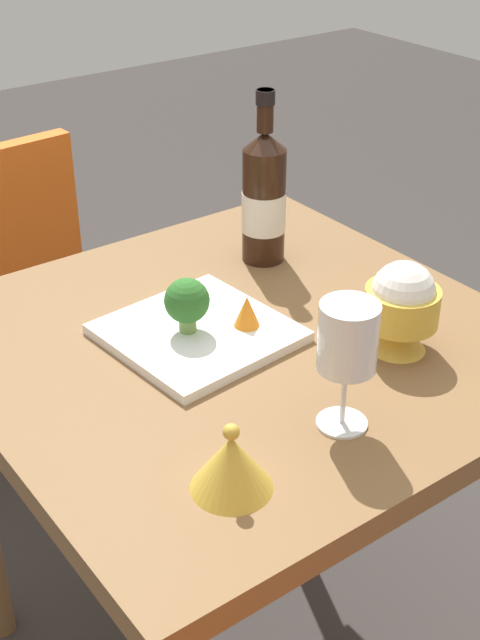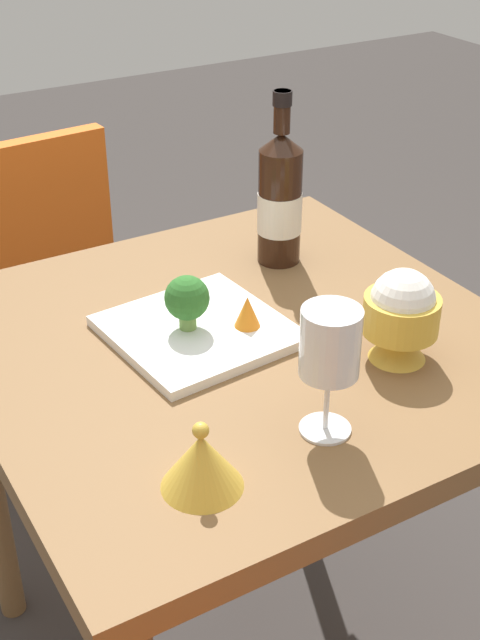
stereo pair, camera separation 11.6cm
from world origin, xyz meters
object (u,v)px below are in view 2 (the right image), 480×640
object	(u,v)px
wine_bottle	(280,198)
wine_glass	(330,346)
chair_near_window	(17,269)
rice_bowl_lid	(202,461)
carrot_garnish_left	(248,312)
rice_bowl	(401,314)
broccoli_floret	(187,299)
serving_plate	(198,330)

from	to	relation	value
wine_bottle	wine_glass	xyz separation A→B (m)	(0.21, 0.44, 0.01)
chair_near_window	wine_bottle	xyz separation A→B (m)	(-0.31, 0.61, 0.33)
rice_bowl_lid	carrot_garnish_left	world-z (taller)	rice_bowl_lid
wine_glass	rice_bowl	distance (m)	0.22
wine_glass	wine_bottle	bearing A→B (deg)	-115.52
broccoli_floret	serving_plate	bearing A→B (deg)	168.48
chair_near_window	rice_bowl	world-z (taller)	rice_bowl
carrot_garnish_left	broccoli_floret	bearing A→B (deg)	-28.23
carrot_garnish_left	wine_bottle	bearing A→B (deg)	-132.71
rice_bowl	broccoli_floret	bearing A→B (deg)	-40.96
wine_glass	serving_plate	xyz separation A→B (m)	(0.03, -0.29, -0.12)
wine_bottle	broccoli_floret	world-z (taller)	wine_bottle
rice_bowl	serving_plate	bearing A→B (deg)	-42.43
rice_bowl	rice_bowl_lid	size ratio (longest dim) A/B	1.42
serving_plate	broccoli_floret	world-z (taller)	broccoli_floret
rice_bowl	carrot_garnish_left	bearing A→B (deg)	-46.07
wine_bottle	rice_bowl	size ratio (longest dim) A/B	2.14
wine_bottle	chair_near_window	bearing A→B (deg)	-63.23
wine_bottle	carrot_garnish_left	bearing A→B (deg)	47.29
wine_bottle	wine_glass	distance (m)	0.49
rice_bowl	chair_near_window	bearing A→B (deg)	-73.46
chair_near_window	carrot_garnish_left	bearing A→B (deg)	-85.00
rice_bowl	rice_bowl_lid	distance (m)	0.39
rice_bowl	broccoli_floret	xyz separation A→B (m)	(0.24, -0.21, -0.01)
wine_glass	rice_bowl	size ratio (longest dim) A/B	1.26
wine_glass	rice_bowl_lid	world-z (taller)	wine_glass
broccoli_floret	carrot_garnish_left	size ratio (longest dim) A/B	1.72
serving_plate	wine_bottle	bearing A→B (deg)	-147.85
serving_plate	rice_bowl_lid	bearing A→B (deg)	62.79
wine_glass	rice_bowl	world-z (taller)	wine_glass
wine_bottle	carrot_garnish_left	world-z (taller)	wine_bottle
rice_bowl	serving_plate	world-z (taller)	rice_bowl
wine_glass	broccoli_floret	world-z (taller)	wine_glass
rice_bowl_lid	wine_bottle	bearing A→B (deg)	-131.15
rice_bowl_lid	carrot_garnish_left	xyz separation A→B (m)	(-0.22, -0.26, 0.00)
rice_bowl_lid	serving_plate	size ratio (longest dim) A/B	0.37
chair_near_window	wine_bottle	world-z (taller)	wine_bottle
wine_bottle	rice_bowl	xyz separation A→B (m)	(0.02, 0.35, -0.04)
broccoli_floret	chair_near_window	bearing A→B (deg)	-86.22
serving_plate	rice_bowl	bearing A→B (deg)	137.57
rice_bowl	wine_bottle	bearing A→B (deg)	-93.45
wine_glass	rice_bowl	bearing A→B (deg)	-155.25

